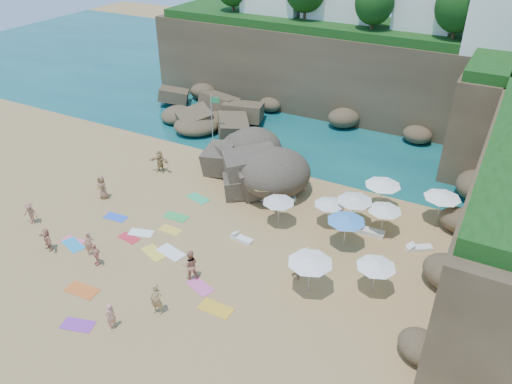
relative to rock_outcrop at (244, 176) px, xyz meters
The scene contains 53 objects.
ground 7.83m from the rock_outcrop, 78.02° to the right, with size 120.00×120.00×0.00m, color tan.
seawater 22.40m from the rock_outcrop, 85.84° to the left, with size 120.00×120.00×0.00m, color #0C4751.
cliff_back 18.17m from the rock_outcrop, 78.20° to the left, with size 44.00×8.00×8.00m, color brown.
rock_promontory 12.55m from the rock_outcrop, 138.33° to the left, with size 12.00×7.00×2.00m, color brown, non-canonical shape.
clifftop_trees 17.56m from the rock_outcrop, 61.65° to the left, with size 35.60×23.82×4.40m.
marina_masts 27.01m from the rock_outcrop, 123.65° to the left, with size 3.10×0.10×6.00m.
rock_outcrop is the anchor object (origin of this frame).
flag_pole 7.37m from the rock_outcrop, 142.67° to the left, with size 0.85×0.25×4.42m.
parasol_0 3.81m from the rock_outcrop, 45.47° to the right, with size 2.26×2.26×2.13m.
parasol_1 4.16m from the rock_outcrop, 23.42° to the right, with size 2.35×2.35×2.22m.
parasol_2 10.33m from the rock_outcrop, 13.77° to the right, with size 2.41×2.41×2.28m.
parasol_3 15.01m from the rock_outcrop, ahead, with size 2.46×2.46×2.32m.
parasol_4 12.22m from the rock_outcrop, 11.35° to the right, with size 2.23×2.23×2.10m.
parasol_5 9.12m from the rock_outcrop, 20.85° to the right, with size 2.05×2.05×1.93m.
parasol_6 4.92m from the rock_outcrop, 42.52° to the right, with size 2.16×2.16×2.04m.
parasol_7 11.13m from the rock_outcrop, ahead, with size 2.52×2.52×2.38m.
parasol_8 15.48m from the rock_outcrop, 32.07° to the right, with size 2.23×2.23×2.11m.
parasol_9 7.37m from the rock_outcrop, 41.24° to the right, with size 2.17×2.17×2.05m.
parasol_10 11.46m from the rock_outcrop, 25.94° to the right, with size 2.41×2.41×2.28m.
parasol_11 14.07m from the rock_outcrop, 45.14° to the right, with size 2.55×2.55×2.41m.
lounger_0 4.66m from the rock_outcrop, 21.41° to the right, with size 1.84×0.61×0.29m, color white.
lounger_1 3.97m from the rock_outcrop, 38.15° to the right, with size 1.67×0.56×0.26m, color silver.
lounger_2 14.79m from the rock_outcrop, 11.94° to the right, with size 1.63×0.54×0.25m, color white.
lounger_3 8.58m from the rock_outcrop, 61.26° to the right, with size 1.55×0.52×0.24m, color white.
lounger_4 11.54m from the rock_outcrop, 14.30° to the right, with size 1.97×0.66×0.31m, color silver.
lounger_5 11.61m from the rock_outcrop, 39.23° to the right, with size 2.04×0.68×0.32m, color white.
towel_0 14.07m from the rock_outcrop, 111.35° to the right, with size 1.68×0.84×0.03m, color #2694CA.
towel_1 13.91m from the rock_outcrop, 113.06° to the right, with size 1.52×0.76×0.03m, color #FB618E.
towel_2 16.03m from the rock_outcrop, 95.37° to the right, with size 1.91×0.95×0.03m, color orange.
towel_3 7.45m from the rock_outcrop, 99.77° to the right, with size 1.72×0.86×0.03m, color green.
towel_4 11.28m from the rock_outcrop, 90.38° to the right, with size 1.77×0.89×0.03m, color yellow.
towel_5 10.23m from the rock_outcrop, 102.19° to the right, with size 1.62×0.81×0.03m, color white.
towel_6 18.02m from the rock_outcrop, 89.19° to the right, with size 1.70×0.85×0.03m, color purple.
towel_7 11.10m from the rock_outcrop, 102.93° to the right, with size 1.46×0.73×0.03m, color red.
towel_8 10.61m from the rock_outcrop, 117.62° to the right, with size 1.61×0.81×0.03m, color blue.
towel_9 13.20m from the rock_outcrop, 71.35° to the right, with size 1.69×0.84×0.03m, color #E5599C.
towel_10 14.82m from the rock_outcrop, 66.29° to the right, with size 1.88×0.94×0.03m, color gold.
towel_11 4.77m from the rock_outcrop, 105.50° to the right, with size 1.75×0.87×0.03m, color #33B370.
towel_12 8.84m from the rock_outcrop, 94.15° to the right, with size 1.55×0.77×0.03m, color yellow.
towel_13 10.78m from the rock_outcrop, 85.50° to the right, with size 1.88×0.94×0.03m, color white.
person_stand_0 13.72m from the rock_outcrop, 104.28° to the right, with size 0.61×0.40×1.68m, color tan.
person_stand_1 12.59m from the rock_outcrop, 74.53° to the right, with size 0.94×0.73×1.93m, color #B27359.
person_stand_2 5.12m from the rock_outcrop, ahead, with size 1.09×0.45×1.69m, color #F2C289.
person_stand_3 5.71m from the rock_outcrop, 36.35° to the right, with size 0.89×0.37×1.53m, color #9D784E.
person_stand_4 9.09m from the rock_outcrop, 13.82° to the right, with size 0.87×0.48×1.79m, color tan.
person_stand_5 6.83m from the rock_outcrop, 157.48° to the right, with size 1.72×0.49×1.85m, color tan.
person_stand_6 17.39m from the rock_outcrop, 83.50° to the right, with size 0.59×0.39×1.61m, color #E49381.
person_lie_0 15.75m from the rock_outcrop, 126.70° to the right, with size 1.02×1.58×0.42m, color #AA7055.
person_lie_1 14.00m from the rock_outcrop, 99.81° to the right, with size 0.87×1.48×0.36m, color #EC9B86.
person_lie_2 10.80m from the rock_outcrop, 133.53° to the right, with size 0.87×1.79×0.48m, color #886144.
person_lie_3 15.41m from the rock_outcrop, 113.39° to the right, with size 1.41×1.52×0.40m, color tan.
person_lie_4 15.67m from the rock_outcrop, 77.44° to the right, with size 0.69×1.90×0.45m, color #A88654.
person_lie_5 12.71m from the rock_outcrop, 46.58° to the right, with size 0.79×1.63×0.62m, color #E4AE81.
Camera 1 is at (15.72, -22.36, 19.43)m, focal length 35.00 mm.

